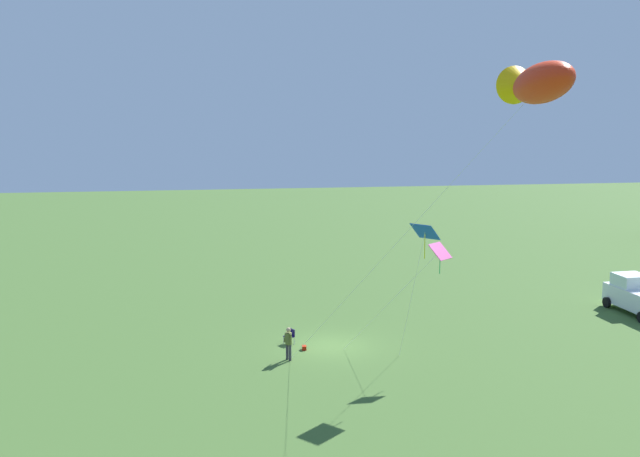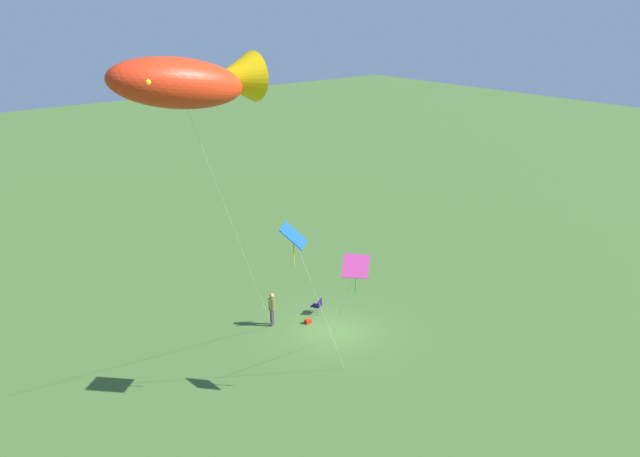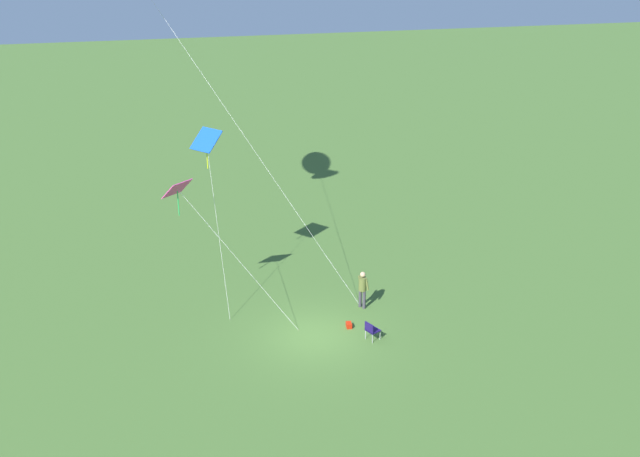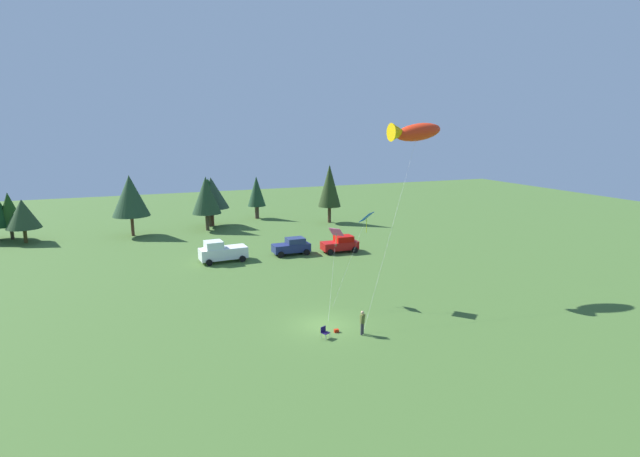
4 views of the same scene
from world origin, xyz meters
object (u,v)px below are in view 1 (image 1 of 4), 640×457
at_px(kite_large_fish, 537,83).
at_px(kite_diamond_blue, 425,234).
at_px(folding_chair, 290,335).
at_px(backpack_on_grass, 304,348).
at_px(kite_diamond_rainbow, 439,253).
at_px(person_kite_flyer, 288,341).
at_px(truck_white_pickup, 638,296).

bearing_deg(kite_large_fish, kite_diamond_blue, -155.62).
bearing_deg(folding_chair, backpack_on_grass, 92.46).
xyz_separation_m(kite_diamond_rainbow, kite_diamond_blue, (2.05, -1.37, 1.36)).
xyz_separation_m(person_kite_flyer, truck_white_pickup, (-5.51, 22.82, 0.08)).
distance_m(backpack_on_grass, kite_diamond_rainbow, 8.95).
height_order(person_kite_flyer, truck_white_pickup, truck_white_pickup).
bearing_deg(kite_diamond_rainbow, kite_large_fish, 9.10).
distance_m(folding_chair, kite_diamond_blue, 10.53).
bearing_deg(kite_large_fish, truck_white_pickup, 135.98).
xyz_separation_m(folding_chair, truck_white_pickup, (-2.82, 22.43, 0.61)).
relative_size(person_kite_flyer, backpack_on_grass, 5.44).
height_order(person_kite_flyer, kite_large_fish, kite_large_fish).
height_order(truck_white_pickup, kite_diamond_rainbow, kite_diamond_rainbow).
bearing_deg(truck_white_pickup, person_kite_flyer, 99.77).
bearing_deg(folding_chair, truck_white_pickup, 161.49).
distance_m(folding_chair, kite_large_fish, 19.63).
distance_m(kite_large_fish, kite_diamond_rainbow, 11.39).
bearing_deg(person_kite_flyer, kite_large_fish, 98.10).
xyz_separation_m(backpack_on_grass, truck_white_pickup, (-3.99, 21.81, 0.99)).
bearing_deg(kite_diamond_rainbow, backpack_on_grass, -113.01).
height_order(kite_large_fish, kite_diamond_rainbow, kite_large_fish).
distance_m(folding_chair, truck_white_pickup, 22.62).
bearing_deg(kite_diamond_rainbow, folding_chair, -118.86).
height_order(person_kite_flyer, kite_diamond_blue, kite_diamond_blue).
bearing_deg(kite_large_fish, person_kite_flyer, -135.96).
distance_m(person_kite_flyer, folding_chair, 2.77).
relative_size(kite_large_fish, kite_diamond_blue, 1.97).
bearing_deg(person_kite_flyer, kite_diamond_blue, 115.98).
bearing_deg(person_kite_flyer, folding_chair, -134.26).
distance_m(backpack_on_grass, kite_diamond_blue, 9.83).
relative_size(person_kite_flyer, folding_chair, 2.12).
relative_size(person_kite_flyer, kite_diamond_blue, 0.23).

